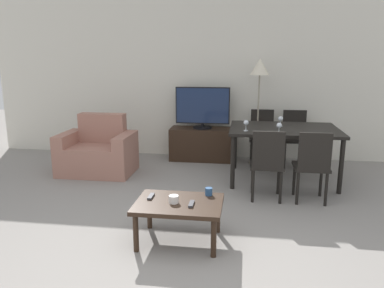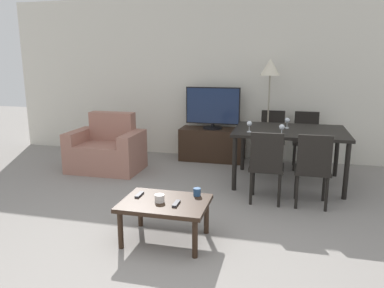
# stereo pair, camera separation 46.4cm
# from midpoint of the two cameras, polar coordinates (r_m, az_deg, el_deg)

# --- Properties ---
(ground_plane) EXTENTS (18.00, 18.00, 0.00)m
(ground_plane) POSITION_cam_midpoint_polar(r_m,az_deg,el_deg) (3.14, -4.36, -19.65)
(ground_plane) COLOR gray
(wall_back) EXTENTS (7.70, 0.06, 2.70)m
(wall_back) POSITION_cam_midpoint_polar(r_m,az_deg,el_deg) (6.46, 6.46, 9.84)
(wall_back) COLOR silver
(wall_back) RESTS_ON ground_plane
(armchair) EXTENTS (1.07, 0.73, 0.87)m
(armchair) POSITION_cam_midpoint_polar(r_m,az_deg,el_deg) (5.84, -10.64, -0.99)
(armchair) COLOR #9E6B5B
(armchair) RESTS_ON ground_plane
(tv_stand) EXTENTS (1.07, 0.46, 0.54)m
(tv_stand) POSITION_cam_midpoint_polar(r_m,az_deg,el_deg) (6.33, 5.22, -0.08)
(tv_stand) COLOR black
(tv_stand) RESTS_ON ground_plane
(tv) EXTENTS (0.90, 0.32, 0.69)m
(tv) POSITION_cam_midpoint_polar(r_m,az_deg,el_deg) (6.22, 5.33, 5.45)
(tv) COLOR black
(tv) RESTS_ON tv_stand
(coffee_table) EXTENTS (0.80, 0.59, 0.39)m
(coffee_table) POSITION_cam_midpoint_polar(r_m,az_deg,el_deg) (3.52, -0.35, -9.56)
(coffee_table) COLOR black
(coffee_table) RESTS_ON ground_plane
(dining_table) EXTENTS (1.48, 1.07, 0.75)m
(dining_table) POSITION_cam_midpoint_polar(r_m,az_deg,el_deg) (5.28, 17.15, 1.32)
(dining_table) COLOR black
(dining_table) RESTS_ON ground_plane
(dining_chair_near) EXTENTS (0.40, 0.40, 0.87)m
(dining_chair_near) POSITION_cam_midpoint_polar(r_m,az_deg,el_deg) (4.50, 14.21, -2.98)
(dining_chair_near) COLOR black
(dining_chair_near) RESTS_ON ground_plane
(dining_chair_far) EXTENTS (0.40, 0.40, 0.87)m
(dining_chair_far) POSITION_cam_midpoint_polar(r_m,az_deg,el_deg) (6.16, 19.05, 0.97)
(dining_chair_far) COLOR black
(dining_chair_far) RESTS_ON ground_plane
(dining_chair_near_right) EXTENTS (0.40, 0.40, 0.87)m
(dining_chair_near_right) POSITION_cam_midpoint_polar(r_m,az_deg,el_deg) (4.53, 20.77, -3.31)
(dining_chair_near_right) COLOR black
(dining_chair_near_right) RESTS_ON ground_plane
(dining_chair_far_left) EXTENTS (0.40, 0.40, 0.87)m
(dining_chair_far_left) POSITION_cam_midpoint_polar(r_m,az_deg,el_deg) (6.14, 14.24, 1.23)
(dining_chair_far_left) COLOR black
(dining_chair_far_left) RESTS_ON ground_plane
(floor_lamp) EXTENTS (0.30, 0.30, 1.69)m
(floor_lamp) POSITION_cam_midpoint_polar(r_m,az_deg,el_deg) (5.99, 14.03, 10.26)
(floor_lamp) COLOR gray
(floor_lamp) RESTS_ON ground_plane
(remote_primary) EXTENTS (0.04, 0.15, 0.02)m
(remote_primary) POSITION_cam_midpoint_polar(r_m,az_deg,el_deg) (3.42, 1.49, -9.14)
(remote_primary) COLOR #38383D
(remote_primary) RESTS_ON coffee_table
(remote_secondary) EXTENTS (0.04, 0.15, 0.02)m
(remote_secondary) POSITION_cam_midpoint_polar(r_m,az_deg,el_deg) (3.64, -4.41, -7.77)
(remote_secondary) COLOR #38383D
(remote_secondary) RESTS_ON coffee_table
(cup_white_near) EXTENTS (0.09, 0.09, 0.07)m
(cup_white_near) POSITION_cam_midpoint_polar(r_m,az_deg,el_deg) (3.48, -1.14, -8.33)
(cup_white_near) COLOR white
(cup_white_near) RESTS_ON coffee_table
(cup_colored_far) EXTENTS (0.07, 0.07, 0.07)m
(cup_colored_far) POSITION_cam_midpoint_polar(r_m,az_deg,el_deg) (3.64, 4.45, -7.36)
(cup_colored_far) COLOR navy
(cup_colored_far) RESTS_ON coffee_table
(wine_glass_left) EXTENTS (0.07, 0.07, 0.15)m
(wine_glass_left) POSITION_cam_midpoint_polar(r_m,az_deg,el_deg) (4.80, 16.25, 2.37)
(wine_glass_left) COLOR silver
(wine_glass_left) RESTS_ON dining_table
(wine_glass_center) EXTENTS (0.07, 0.07, 0.15)m
(wine_glass_center) POSITION_cam_midpoint_polar(r_m,az_deg,el_deg) (5.34, 16.75, 3.38)
(wine_glass_center) COLOR silver
(wine_glass_center) RESTS_ON dining_table
(wine_glass_right) EXTENTS (0.07, 0.07, 0.15)m
(wine_glass_right) POSITION_cam_midpoint_polar(r_m,az_deg,el_deg) (4.95, 11.40, 2.94)
(wine_glass_right) COLOR silver
(wine_glass_right) RESTS_ON dining_table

